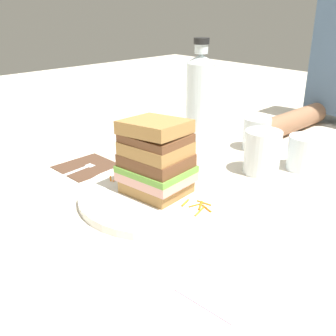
{
  "coord_description": "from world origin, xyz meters",
  "views": [
    {
      "loc": [
        0.52,
        -0.47,
        0.35
      ],
      "look_at": [
        0.02,
        0.01,
        0.06
      ],
      "focal_mm": 42.43,
      "sensor_mm": 36.0,
      "label": 1
    }
  ],
  "objects": [
    {
      "name": "juice_glass",
      "position": [
        0.08,
        0.23,
        0.04
      ],
      "size": [
        0.08,
        0.08,
        0.09
      ],
      "color": "white",
      "rests_on": "ground_plane"
    },
    {
      "name": "carrot_shred_2",
      "position": [
        -0.08,
        -0.03,
        0.02
      ],
      "size": [
        0.02,
        0.02,
        0.0
      ],
      "primitive_type": "cylinder",
      "rotation": [
        0.0,
        1.57,
        3.92
      ],
      "color": "orange",
      "rests_on": "main_plate"
    },
    {
      "name": "carrot_shred_3",
      "position": [
        -0.07,
        -0.05,
        0.02
      ],
      "size": [
        0.02,
        0.0,
        0.0
      ],
      "primitive_type": "cylinder",
      "rotation": [
        0.0,
        1.57,
        3.14
      ],
      "color": "orange",
      "rests_on": "main_plate"
    },
    {
      "name": "carrot_shred_9",
      "position": [
        0.13,
        -0.02,
        0.02
      ],
      "size": [
        0.01,
        0.03,
        0.0
      ],
      "primitive_type": "cylinder",
      "rotation": [
        0.0,
        1.57,
        1.87
      ],
      "color": "orange",
      "rests_on": "main_plate"
    },
    {
      "name": "carrot_shred_11",
      "position": [
        0.13,
        -0.01,
        0.02
      ],
      "size": [
        0.03,
        0.01,
        0.0
      ],
      "primitive_type": "cylinder",
      "rotation": [
        0.0,
        1.57,
        2.86
      ],
      "color": "orange",
      "rests_on": "main_plate"
    },
    {
      "name": "napkin_pink",
      "position": [
        0.27,
        -0.14,
        0.0
      ],
      "size": [
        0.1,
        0.08,
        0.0
      ],
      "primitive_type": "cube",
      "rotation": [
        0.0,
        0.0,
        0.07
      ],
      "color": "pink",
      "rests_on": "ground_plane"
    },
    {
      "name": "carrot_shred_10",
      "position": [
        0.11,
        -0.01,
        0.02
      ],
      "size": [
        0.02,
        0.03,
        0.0
      ],
      "primitive_type": "cylinder",
      "rotation": [
        0.0,
        1.57,
        5.28
      ],
      "color": "orange",
      "rests_on": "main_plate"
    },
    {
      "name": "carrot_shred_4",
      "position": [
        -0.08,
        -0.05,
        0.02
      ],
      "size": [
        0.02,
        0.02,
        0.0
      ],
      "primitive_type": "cylinder",
      "rotation": [
        0.0,
        1.57,
        5.36
      ],
      "color": "orange",
      "rests_on": "main_plate"
    },
    {
      "name": "carrot_shred_8",
      "position": [
        0.09,
        -0.02,
        0.02
      ],
      "size": [
        0.01,
        0.03,
        0.0
      ],
      "primitive_type": "cylinder",
      "rotation": [
        0.0,
        1.57,
        5.05
      ],
      "color": "orange",
      "rests_on": "main_plate"
    },
    {
      "name": "knife",
      "position": [
        0.2,
        -0.01,
        0.0
      ],
      "size": [
        0.03,
        0.2,
        0.0
      ],
      "color": "silver",
      "rests_on": "ground_plane"
    },
    {
      "name": "ground_plane",
      "position": [
        0.0,
        0.0,
        0.0
      ],
      "size": [
        3.0,
        3.0,
        0.0
      ],
      "primitive_type": "plane",
      "color": "beige"
    },
    {
      "name": "empty_tumbler_1",
      "position": [
        -0.02,
        0.34,
        0.04
      ],
      "size": [
        0.07,
        0.07,
        0.08
      ],
      "primitive_type": "cylinder",
      "color": "silver",
      "rests_on": "ground_plane"
    },
    {
      "name": "carrot_shred_0",
      "position": [
        -0.1,
        -0.03,
        0.02
      ],
      "size": [
        0.03,
        0.01,
        0.0
      ],
      "primitive_type": "cylinder",
      "rotation": [
        0.0,
        1.57,
        2.81
      ],
      "color": "orange",
      "rests_on": "main_plate"
    },
    {
      "name": "carrot_shred_1",
      "position": [
        -0.07,
        -0.03,
        0.02
      ],
      "size": [
        0.03,
        0.01,
        0.0
      ],
      "primitive_type": "cylinder",
      "rotation": [
        0.0,
        1.57,
        3.25
      ],
      "color": "orange",
      "rests_on": "main_plate"
    },
    {
      "name": "carrot_shred_6",
      "position": [
        0.1,
        -0.01,
        0.02
      ],
      "size": [
        0.01,
        0.03,
        0.0
      ],
      "primitive_type": "cylinder",
      "rotation": [
        0.0,
        1.57,
        1.3
      ],
      "color": "orange",
      "rests_on": "main_plate"
    },
    {
      "name": "napkin_dark",
      "position": [
        -0.21,
        -0.04,
        0.0
      ],
      "size": [
        0.12,
        0.13,
        0.0
      ],
      "primitive_type": "cube",
      "rotation": [
        0.0,
        0.0,
        0.03
      ],
      "color": "#4C3323",
      "rests_on": "ground_plane"
    },
    {
      "name": "main_plate",
      "position": [
        0.02,
        -0.02,
        0.01
      ],
      "size": [
        0.29,
        0.29,
        0.02
      ],
      "primitive_type": "cylinder",
      "color": "white",
      "rests_on": "ground_plane"
    },
    {
      "name": "carrot_shred_7",
      "position": [
        0.11,
        0.01,
        0.02
      ],
      "size": [
        0.03,
        0.01,
        0.0
      ],
      "primitive_type": "cylinder",
      "rotation": [
        0.0,
        1.57,
        0.18
      ],
      "color": "orange",
      "rests_on": "main_plate"
    },
    {
      "name": "empty_tumbler_0",
      "position": [
        0.13,
        0.31,
        0.04
      ],
      "size": [
        0.07,
        0.07,
        0.08
      ],
      "primitive_type": "cylinder",
      "color": "silver",
      "rests_on": "ground_plane"
    },
    {
      "name": "fork",
      "position": [
        -0.21,
        -0.06,
        0.0
      ],
      "size": [
        0.03,
        0.17,
        0.0
      ],
      "color": "silver",
      "rests_on": "napkin_dark"
    },
    {
      "name": "water_bottle",
      "position": [
        -0.17,
        0.3,
        0.12
      ],
      "size": [
        0.07,
        0.07,
        0.26
      ],
      "color": "silver",
      "rests_on": "ground_plane"
    },
    {
      "name": "sandwich",
      "position": [
        0.02,
        -0.02,
        0.08
      ],
      "size": [
        0.13,
        0.12,
        0.14
      ],
      "color": "#A87A42",
      "rests_on": "main_plate"
    },
    {
      "name": "carrot_shred_5",
      "position": [
        -0.09,
        -0.05,
        0.02
      ],
      "size": [
        0.02,
        0.01,
        0.0
      ],
      "primitive_type": "cylinder",
      "rotation": [
        0.0,
        1.57,
        2.58
      ],
      "color": "orange",
      "rests_on": "main_plate"
    }
  ]
}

